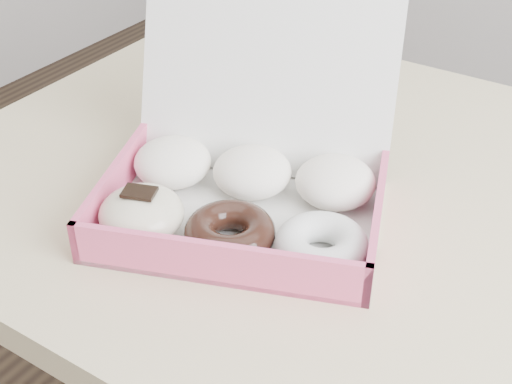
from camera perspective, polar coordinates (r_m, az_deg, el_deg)
The scene contains 3 objects.
table at distance 0.93m, azimuth 10.57°, elevation -4.85°, with size 1.20×0.80×0.75m.
donut_box at distance 0.84m, azimuth -1.08°, elevation 0.57°, with size 0.41×0.40×0.23m.
newspapers at distance 1.23m, azimuth 0.20°, elevation 11.23°, with size 0.25×0.20×0.04m, color silver.
Camera 1 is at (0.24, -0.69, 1.26)m, focal length 50.00 mm.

